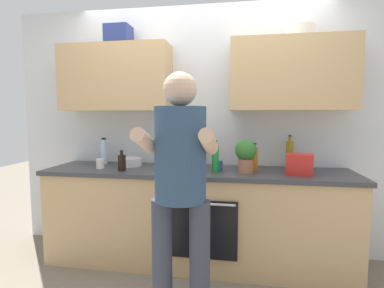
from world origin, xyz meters
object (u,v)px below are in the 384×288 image
object	(u,v)px
person_standing	(180,178)
cup_ceramic	(177,164)
grocery_bag_crisps	(299,164)
potted_herb	(246,154)
cup_coffee	(100,164)
knife_block	(196,157)
cup_tea	(219,165)
bottle_oil	(290,154)
mixing_bowl	(131,162)
bottle_syrup	(174,155)
bottle_soda	(215,158)
bottle_soy	(122,162)
bottle_water	(104,153)
bottle_juice	(254,158)
bottle_hotsauce	(200,161)

from	to	relation	value
person_standing	cup_ceramic	xyz separation A→B (m)	(-0.21, 0.87, -0.05)
grocery_bag_crisps	potted_herb	bearing A→B (deg)	179.65
person_standing	cup_coffee	world-z (taller)	person_standing
cup_ceramic	knife_block	size ratio (longest dim) A/B	0.33
cup_tea	potted_herb	xyz separation A→B (m)	(0.24, -0.09, 0.12)
cup_tea	person_standing	bearing A→B (deg)	-102.69
bottle_oil	mixing_bowl	bearing A→B (deg)	-175.47
cup_ceramic	knife_block	xyz separation A→B (m)	(0.17, 0.09, 0.06)
bottle_syrup	grocery_bag_crisps	size ratio (longest dim) A/B	1.60
bottle_soda	bottle_soy	bearing A→B (deg)	-175.69
cup_tea	cup_ceramic	world-z (taller)	cup_tea
cup_tea	potted_herb	size ratio (longest dim) A/B	0.32
bottle_water	cup_ceramic	size ratio (longest dim) A/B	3.19
bottle_soda	cup_ceramic	distance (m)	0.41
bottle_soda	mixing_bowl	world-z (taller)	bottle_soda
bottle_syrup	cup_coffee	distance (m)	0.73
bottle_water	bottle_juice	world-z (taller)	bottle_water
bottle_soda	bottle_hotsauce	bearing A→B (deg)	-151.95
mixing_bowl	bottle_water	bearing A→B (deg)	165.77
bottle_soy	bottle_syrup	distance (m)	0.48
cup_coffee	bottle_soda	bearing A→B (deg)	-0.37
cup_ceramic	knife_block	world-z (taller)	knife_block
person_standing	bottle_water	size ratio (longest dim) A/B	6.18
bottle_soda	cup_coffee	world-z (taller)	bottle_soda
bottle_soy	mixing_bowl	bearing A→B (deg)	93.11
bottle_syrup	cup_ceramic	world-z (taller)	bottle_syrup
bottle_syrup	mixing_bowl	xyz separation A→B (m)	(-0.49, 0.18, -0.10)
bottle_hotsauce	bottle_syrup	bearing A→B (deg)	161.79
bottle_water	potted_herb	size ratio (longest dim) A/B	0.93
bottle_water	bottle_oil	bearing A→B (deg)	1.27
mixing_bowl	bottle_soda	bearing A→B (deg)	-12.51
bottle_syrup	cup_tea	distance (m)	0.42
bottle_hotsauce	potted_herb	world-z (taller)	potted_herb
bottle_oil	cup_tea	world-z (taller)	bottle_oil
bottle_soda	knife_block	world-z (taller)	bottle_soda
bottle_juice	cup_tea	xyz separation A→B (m)	(-0.32, -0.07, -0.06)
cup_ceramic	bottle_water	bearing A→B (deg)	170.53
bottle_soy	cup_ceramic	world-z (taller)	bottle_soy
bottle_water	cup_tea	world-z (taller)	bottle_water
cup_ceramic	mixing_bowl	size ratio (longest dim) A/B	0.38
bottle_hotsauce	bottle_oil	xyz separation A→B (m)	(0.81, 0.38, 0.03)
bottle_oil	cup_coffee	bearing A→B (deg)	-170.21
bottle_juice	cup_tea	bearing A→B (deg)	-168.18
bottle_hotsauce	bottle_oil	world-z (taller)	bottle_oil
bottle_soy	cup_tea	bearing A→B (deg)	10.89
cup_tea	knife_block	distance (m)	0.26
bottle_soy	bottle_juice	size ratio (longest dim) A/B	0.75
person_standing	knife_block	distance (m)	0.96
cup_coffee	knife_block	world-z (taller)	knife_block
potted_herb	grocery_bag_crisps	bearing A→B (deg)	-0.35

